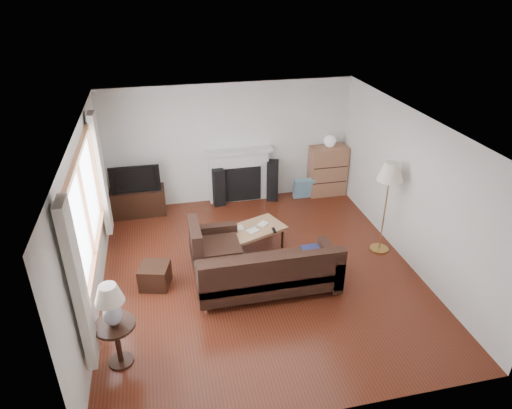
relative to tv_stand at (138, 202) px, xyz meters
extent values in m
cube|color=#562113|center=(1.94, -2.48, -0.27)|extent=(5.10, 5.60, 0.04)
cube|color=white|center=(1.94, -2.48, 2.23)|extent=(5.10, 5.60, 0.04)
cube|color=white|center=(1.94, 0.27, 0.98)|extent=(5.00, 0.04, 2.50)
cube|color=white|center=(1.94, -5.23, 0.98)|extent=(5.00, 0.04, 2.50)
cube|color=white|center=(-0.56, -2.48, 0.98)|extent=(0.04, 5.50, 2.50)
cube|color=white|center=(4.44, -2.48, 0.98)|extent=(0.04, 5.50, 2.50)
cube|color=#915835|center=(-0.51, -2.68, 1.28)|extent=(0.12, 2.74, 1.54)
cube|color=beige|center=(-0.46, -4.20, 1.13)|extent=(0.10, 0.35, 2.10)
cube|color=beige|center=(-0.46, -1.16, 1.13)|extent=(0.10, 0.35, 2.10)
cube|color=white|center=(2.09, 0.16, 0.31)|extent=(1.40, 0.26, 1.15)
cube|color=black|center=(0.00, 0.00, 0.00)|extent=(1.07, 0.48, 0.53)
imported|color=black|center=(0.00, 0.00, 0.54)|extent=(0.95, 0.13, 0.55)
cube|color=black|center=(1.63, 0.07, 0.14)|extent=(0.27, 0.30, 0.81)
cube|color=black|center=(2.79, 0.07, 0.16)|extent=(0.31, 0.34, 0.86)
cube|color=#9B6648|center=(4.01, 0.05, 0.28)|extent=(0.79, 0.38, 1.09)
sphere|color=white|center=(4.01, 0.05, 0.95)|extent=(0.25, 0.25, 0.25)
cube|color=black|center=(1.95, -2.94, 0.11)|extent=(2.35, 1.72, 0.76)
cube|color=#A6774F|center=(1.94, -1.81, -0.05)|extent=(1.27, 0.98, 0.44)
cube|color=black|center=(0.26, -2.46, -0.08)|extent=(0.54, 0.54, 0.37)
cube|color=#AA7E3B|center=(4.15, -2.28, 0.56)|extent=(0.51, 0.51, 1.66)
cube|color=black|center=(-0.21, -3.97, 0.05)|extent=(0.51, 0.51, 0.63)
cube|color=silver|center=(-0.21, -3.97, 0.65)|extent=(0.35, 0.35, 0.57)
camera|label=1|loc=(0.55, -8.44, 4.20)|focal=32.00mm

